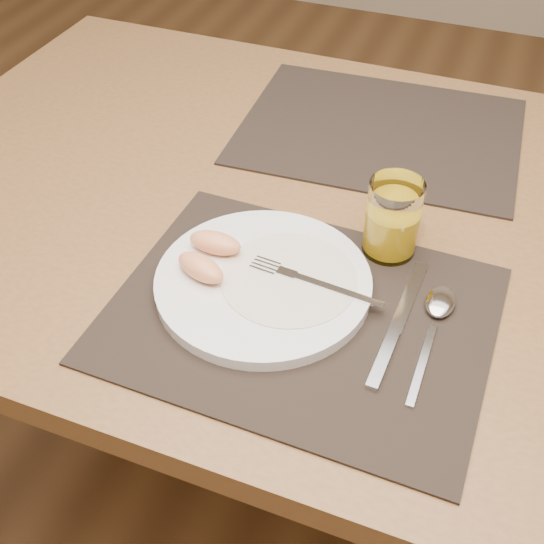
{
  "coord_description": "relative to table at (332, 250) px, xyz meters",
  "views": [
    {
      "loc": [
        0.2,
        -0.76,
        1.35
      ],
      "look_at": [
        -0.03,
        -0.18,
        0.77
      ],
      "focal_mm": 45.0,
      "sensor_mm": 36.0,
      "label": 1
    }
  ],
  "objects": [
    {
      "name": "placemat_far",
      "position": [
        0.01,
        0.22,
        0.09
      ],
      "size": [
        0.47,
        0.37,
        0.0
      ],
      "primitive_type": "cube",
      "rotation": [
        0.0,
        0.0,
        0.05
      ],
      "color": "black",
      "rests_on": "table"
    },
    {
      "name": "grapefruit_wedges",
      "position": [
        -0.11,
        -0.19,
        0.12
      ],
      "size": [
        0.08,
        0.09,
        0.03
      ],
      "color": "#F29B62",
      "rests_on": "plate"
    },
    {
      "name": "fork",
      "position": [
        0.01,
        -0.18,
        0.11
      ],
      "size": [
        0.18,
        0.03,
        0.0
      ],
      "color": "silver",
      "rests_on": "plate"
    },
    {
      "name": "plate_dressing",
      "position": [
        -0.0,
        -0.18,
        0.1
      ],
      "size": [
        0.17,
        0.17,
        0.0
      ],
      "color": "white",
      "rests_on": "plate"
    },
    {
      "name": "placemat_near",
      "position": [
        0.02,
        -0.22,
        0.09
      ],
      "size": [
        0.46,
        0.36,
        0.0
      ],
      "primitive_type": "cube",
      "rotation": [
        0.0,
        0.0,
        -0.02
      ],
      "color": "black",
      "rests_on": "table"
    },
    {
      "name": "table",
      "position": [
        0.0,
        0.0,
        0.0
      ],
      "size": [
        1.4,
        0.9,
        0.75
      ],
      "color": "brown",
      "rests_on": "ground"
    },
    {
      "name": "ground",
      "position": [
        0.0,
        0.0,
        -0.67
      ],
      "size": [
        5.0,
        5.0,
        0.0
      ],
      "primitive_type": "plane",
      "color": "brown",
      "rests_on": "ground"
    },
    {
      "name": "knife",
      "position": [
        0.14,
        -0.21,
        0.09
      ],
      "size": [
        0.02,
        0.22,
        0.01
      ],
      "color": "silver",
      "rests_on": "placemat_near"
    },
    {
      "name": "plate",
      "position": [
        -0.03,
        -0.19,
        0.1
      ],
      "size": [
        0.27,
        0.27,
        0.02
      ],
      "primitive_type": "cylinder",
      "color": "white",
      "rests_on": "placemat_near"
    },
    {
      "name": "juice_glass",
      "position": [
        0.09,
        -0.07,
        0.13
      ],
      "size": [
        0.07,
        0.07,
        0.11
      ],
      "color": "white",
      "rests_on": "placemat_near"
    },
    {
      "name": "spoon",
      "position": [
        0.18,
        -0.16,
        0.09
      ],
      "size": [
        0.04,
        0.19,
        0.01
      ],
      "color": "silver",
      "rests_on": "placemat_near"
    }
  ]
}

